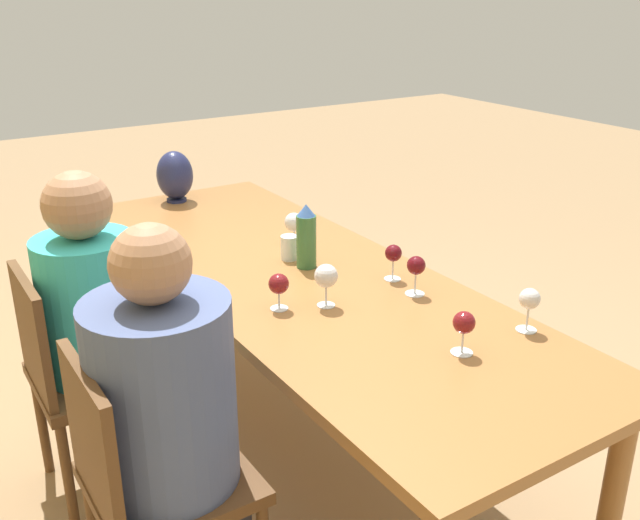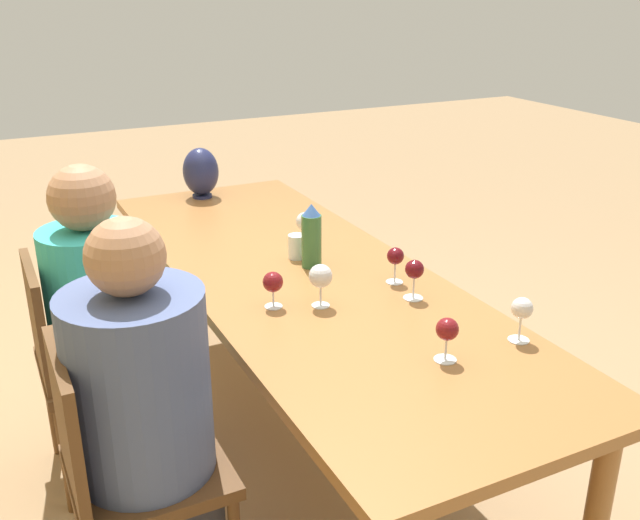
{
  "view_description": "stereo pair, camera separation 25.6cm",
  "coord_description": "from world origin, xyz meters",
  "px_view_note": "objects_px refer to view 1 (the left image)",
  "views": [
    {
      "loc": [
        -2.14,
        1.28,
        1.79
      ],
      "look_at": [
        -0.13,
        0.0,
        0.85
      ],
      "focal_mm": 40.0,
      "sensor_mm": 36.0,
      "label": 1
    },
    {
      "loc": [
        -2.27,
        1.06,
        1.79
      ],
      "look_at": [
        -0.13,
        0.0,
        0.85
      ],
      "focal_mm": 40.0,
      "sensor_mm": 36.0,
      "label": 2
    }
  ],
  "objects_px": {
    "wine_glass_2": "(416,267)",
    "water_tumbler": "(289,248)",
    "wine_glass_0": "(326,277)",
    "wine_glass_3": "(393,254)",
    "chair_far": "(80,372)",
    "wine_glass_5": "(464,324)",
    "wine_glass_6": "(294,223)",
    "vase": "(175,176)",
    "person_far": "(97,325)",
    "person_near": "(171,422)",
    "wine_glass_4": "(279,285)",
    "water_bottle": "(306,237)",
    "chair_near": "(148,480)",
    "wine_glass_1": "(530,300)"
  },
  "relations": [
    {
      "from": "water_bottle",
      "to": "wine_glass_6",
      "type": "relative_size",
      "value": 1.86
    },
    {
      "from": "water_tumbler",
      "to": "vase",
      "type": "distance_m",
      "value": 1.0
    },
    {
      "from": "person_far",
      "to": "wine_glass_6",
      "type": "bearing_deg",
      "value": -82.03
    },
    {
      "from": "wine_glass_0",
      "to": "wine_glass_4",
      "type": "distance_m",
      "value": 0.16
    },
    {
      "from": "water_bottle",
      "to": "wine_glass_4",
      "type": "height_order",
      "value": "water_bottle"
    },
    {
      "from": "wine_glass_5",
      "to": "person_far",
      "type": "relative_size",
      "value": 0.11
    },
    {
      "from": "vase",
      "to": "wine_glass_2",
      "type": "relative_size",
      "value": 1.78
    },
    {
      "from": "water_bottle",
      "to": "chair_far",
      "type": "height_order",
      "value": "water_bottle"
    },
    {
      "from": "wine_glass_3",
      "to": "wine_glass_4",
      "type": "relative_size",
      "value": 1.07
    },
    {
      "from": "water_tumbler",
      "to": "vase",
      "type": "height_order",
      "value": "vase"
    },
    {
      "from": "wine_glass_2",
      "to": "chair_far",
      "type": "relative_size",
      "value": 0.16
    },
    {
      "from": "wine_glass_3",
      "to": "person_far",
      "type": "bearing_deg",
      "value": 67.99
    },
    {
      "from": "wine_glass_6",
      "to": "person_far",
      "type": "height_order",
      "value": "person_far"
    },
    {
      "from": "wine_glass_0",
      "to": "chair_near",
      "type": "bearing_deg",
      "value": 107.23
    },
    {
      "from": "vase",
      "to": "person_far",
      "type": "distance_m",
      "value": 1.22
    },
    {
      "from": "water_bottle",
      "to": "wine_glass_0",
      "type": "distance_m",
      "value": 0.36
    },
    {
      "from": "water_tumbler",
      "to": "wine_glass_0",
      "type": "xyz_separation_m",
      "value": [
        -0.44,
        0.11,
        0.06
      ]
    },
    {
      "from": "wine_glass_5",
      "to": "wine_glass_2",
      "type": "bearing_deg",
      "value": -21.03
    },
    {
      "from": "water_bottle",
      "to": "vase",
      "type": "distance_m",
      "value": 1.1
    },
    {
      "from": "chair_near",
      "to": "chair_far",
      "type": "distance_m",
      "value": 0.69
    },
    {
      "from": "wine_glass_5",
      "to": "chair_far",
      "type": "distance_m",
      "value": 1.36
    },
    {
      "from": "wine_glass_0",
      "to": "person_near",
      "type": "distance_m",
      "value": 0.73
    },
    {
      "from": "wine_glass_4",
      "to": "chair_near",
      "type": "distance_m",
      "value": 0.75
    },
    {
      "from": "wine_glass_5",
      "to": "wine_glass_6",
      "type": "distance_m",
      "value": 1.08
    },
    {
      "from": "chair_near",
      "to": "person_near",
      "type": "distance_m",
      "value": 0.18
    },
    {
      "from": "water_tumbler",
      "to": "chair_near",
      "type": "xyz_separation_m",
      "value": [
        -0.67,
        0.86,
        -0.31
      ]
    },
    {
      "from": "wine_glass_1",
      "to": "wine_glass_6",
      "type": "distance_m",
      "value": 1.1
    },
    {
      "from": "wine_glass_3",
      "to": "chair_far",
      "type": "distance_m",
      "value": 1.2
    },
    {
      "from": "wine_glass_5",
      "to": "chair_near",
      "type": "bearing_deg",
      "value": 73.51
    },
    {
      "from": "vase",
      "to": "wine_glass_1",
      "type": "relative_size",
      "value": 1.77
    },
    {
      "from": "wine_glass_0",
      "to": "person_far",
      "type": "distance_m",
      "value": 0.83
    },
    {
      "from": "water_tumbler",
      "to": "person_near",
      "type": "xyz_separation_m",
      "value": [
        -0.67,
        0.77,
        -0.15
      ]
    },
    {
      "from": "water_bottle",
      "to": "wine_glass_2",
      "type": "xyz_separation_m",
      "value": [
        -0.43,
        -0.19,
        -0.02
      ]
    },
    {
      "from": "chair_far",
      "to": "person_far",
      "type": "height_order",
      "value": "person_far"
    },
    {
      "from": "wine_glass_0",
      "to": "wine_glass_2",
      "type": "bearing_deg",
      "value": -105.71
    },
    {
      "from": "wine_glass_0",
      "to": "wine_glass_2",
      "type": "relative_size",
      "value": 1.06
    },
    {
      "from": "vase",
      "to": "wine_glass_6",
      "type": "distance_m",
      "value": 0.87
    },
    {
      "from": "wine_glass_5",
      "to": "person_far",
      "type": "distance_m",
      "value": 1.28
    },
    {
      "from": "person_near",
      "to": "wine_glass_4",
      "type": "bearing_deg",
      "value": -60.07
    },
    {
      "from": "water_bottle",
      "to": "person_near",
      "type": "distance_m",
      "value": 1.0
    },
    {
      "from": "vase",
      "to": "wine_glass_3",
      "type": "relative_size",
      "value": 1.88
    },
    {
      "from": "person_near",
      "to": "water_bottle",
      "type": "bearing_deg",
      "value": -54.21
    },
    {
      "from": "chair_far",
      "to": "person_far",
      "type": "relative_size",
      "value": 0.73
    },
    {
      "from": "chair_far",
      "to": "person_far",
      "type": "xyz_separation_m",
      "value": [
        0.0,
        -0.08,
        0.17
      ]
    },
    {
      "from": "water_tumbler",
      "to": "wine_glass_1",
      "type": "xyz_separation_m",
      "value": [
        -0.94,
        -0.32,
        0.06
      ]
    },
    {
      "from": "water_tumbler",
      "to": "chair_far",
      "type": "relative_size",
      "value": 0.11
    },
    {
      "from": "wine_glass_2",
      "to": "water_tumbler",
      "type": "bearing_deg",
      "value": 20.84
    },
    {
      "from": "vase",
      "to": "wine_glass_5",
      "type": "distance_m",
      "value": 1.94
    },
    {
      "from": "wine_glass_0",
      "to": "wine_glass_3",
      "type": "relative_size",
      "value": 1.11
    },
    {
      "from": "wine_glass_3",
      "to": "person_far",
      "type": "xyz_separation_m",
      "value": [
        0.4,
        0.99,
        -0.19
      ]
    }
  ]
}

